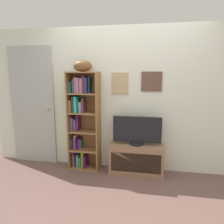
# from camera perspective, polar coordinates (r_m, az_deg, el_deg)

# --- Properties ---
(ground) EXTENTS (5.20, 5.20, 0.04)m
(ground) POSITION_cam_1_polar(r_m,az_deg,el_deg) (2.85, 1.04, -24.33)
(ground) COLOR brown
(back_wall) EXTENTS (4.80, 0.08, 2.33)m
(back_wall) POSITION_cam_1_polar(r_m,az_deg,el_deg) (3.48, 4.16, 3.27)
(back_wall) COLOR silver
(back_wall) RESTS_ON ground
(bookshelf) EXTENTS (0.50, 0.28, 1.62)m
(bookshelf) POSITION_cam_1_polar(r_m,az_deg,el_deg) (3.56, -8.13, -2.02)
(bookshelf) COLOR olive
(bookshelf) RESTS_ON ground
(football) EXTENTS (0.31, 0.20, 0.17)m
(football) POSITION_cam_1_polar(r_m,az_deg,el_deg) (3.43, -7.92, 12.13)
(football) COLOR brown
(football) RESTS_ON bookshelf
(tv_stand) EXTENTS (0.85, 0.35, 0.48)m
(tv_stand) POSITION_cam_1_polar(r_m,az_deg,el_deg) (3.51, 6.58, -12.38)
(tv_stand) COLOR #8C674B
(tv_stand) RESTS_ON ground
(television) EXTENTS (0.76, 0.22, 0.45)m
(television) POSITION_cam_1_polar(r_m,az_deg,el_deg) (3.36, 6.75, -5.07)
(television) COLOR black
(television) RESTS_ON tv_stand
(door) EXTENTS (0.80, 0.09, 2.05)m
(door) POSITION_cam_1_polar(r_m,az_deg,el_deg) (3.99, -20.52, 1.49)
(door) COLOR #A4A9A4
(door) RESTS_ON ground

